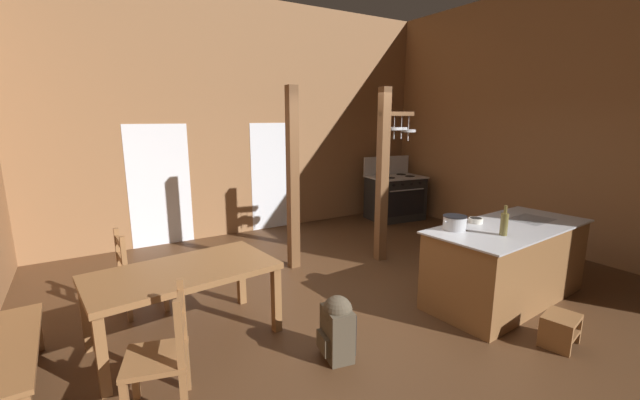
{
  "coord_description": "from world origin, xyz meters",
  "views": [
    {
      "loc": [
        -2.75,
        -3.39,
        2.15
      ],
      "look_at": [
        -0.27,
        0.71,
        1.15
      ],
      "focal_mm": 22.12,
      "sensor_mm": 36.0,
      "label": 1
    }
  ],
  "objects": [
    {
      "name": "ground_plane",
      "position": [
        0.0,
        0.0,
        -0.05
      ],
      "size": [
        8.27,
        7.99,
        0.1
      ],
      "primitive_type": "cube",
      "color": "#4C301C"
    },
    {
      "name": "wall_back",
      "position": [
        0.0,
        3.66,
        2.12
      ],
      "size": [
        8.27,
        0.14,
        4.23
      ],
      "primitive_type": "cube",
      "color": "#93663F",
      "rests_on": "ground_plane"
    },
    {
      "name": "wall_right",
      "position": [
        3.8,
        0.0,
        2.12
      ],
      "size": [
        0.14,
        7.99,
        4.23
      ],
      "primitive_type": "cube",
      "color": "#93663F",
      "rests_on": "ground_plane"
    },
    {
      "name": "glazed_door_back_left",
      "position": [
        -1.68,
        3.59,
        1.02
      ],
      "size": [
        1.0,
        0.01,
        2.05
      ],
      "primitive_type": "cube",
      "color": "white",
      "rests_on": "ground_plane"
    },
    {
      "name": "glazed_panel_back_right",
      "position": [
        0.37,
        3.59,
        1.02
      ],
      "size": [
        0.84,
        0.01,
        2.05
      ],
      "primitive_type": "cube",
      "color": "white",
      "rests_on": "ground_plane"
    },
    {
      "name": "kitchen_island",
      "position": [
        1.45,
        -0.75,
        0.46
      ],
      "size": [
        2.24,
        1.15,
        0.92
      ],
      "color": "brown",
      "rests_on": "ground_plane"
    },
    {
      "name": "stove_range",
      "position": [
        2.91,
        2.86,
        0.48
      ],
      "size": [
        1.22,
        0.93,
        1.32
      ],
      "color": "black",
      "rests_on": "ground_plane"
    },
    {
      "name": "support_post_with_pot_rack",
      "position": [
        1.08,
        1.09,
        1.4
      ],
      "size": [
        0.64,
        0.26,
        2.58
      ],
      "color": "brown",
      "rests_on": "ground_plane"
    },
    {
      "name": "support_post_center",
      "position": [
        -0.24,
        1.5,
        1.29
      ],
      "size": [
        0.14,
        0.14,
        2.58
      ],
      "color": "brown",
      "rests_on": "ground_plane"
    },
    {
      "name": "step_stool",
      "position": [
        1.0,
        -1.64,
        0.18
      ],
      "size": [
        0.41,
        0.35,
        0.3
      ],
      "color": "olive",
      "rests_on": "ground_plane"
    },
    {
      "name": "dining_table",
      "position": [
        -2.05,
        0.3,
        0.65
      ],
      "size": [
        1.79,
        1.09,
        0.74
      ],
      "color": "brown",
      "rests_on": "ground_plane"
    },
    {
      "name": "ladderback_chair_near_window",
      "position": [
        -2.37,
        1.2,
        0.45
      ],
      "size": [
        0.47,
        0.47,
        0.95
      ],
      "color": "olive",
      "rests_on": "ground_plane"
    },
    {
      "name": "ladderback_chair_by_post",
      "position": [
        -2.4,
        -0.59,
        0.45
      ],
      "size": [
        0.54,
        0.54,
        0.95
      ],
      "color": "olive",
      "rests_on": "ground_plane"
    },
    {
      "name": "bench_along_left_wall",
      "position": [
        -3.38,
        0.18,
        0.31
      ],
      "size": [
        0.4,
        1.45,
        0.44
      ],
      "color": "brown",
      "rests_on": "ground_plane"
    },
    {
      "name": "backpack",
      "position": [
        -0.95,
        -0.7,
        0.31
      ],
      "size": [
        0.34,
        0.36,
        0.6
      ],
      "color": "#4C4233",
      "rests_on": "ground_plane"
    },
    {
      "name": "stockpot_on_counter",
      "position": [
        0.75,
        -0.53,
        1.0
      ],
      "size": [
        0.33,
        0.26,
        0.16
      ],
      "color": "#B7BABF",
      "rests_on": "kitchen_island"
    },
    {
      "name": "mixing_bowl_on_counter",
      "position": [
        1.2,
        -0.46,
        0.95
      ],
      "size": [
        0.16,
        0.16,
        0.06
      ],
      "color": "silver",
      "rests_on": "kitchen_island"
    },
    {
      "name": "bottle_tall_on_counter",
      "position": [
        1.02,
        -0.95,
        1.05
      ],
      "size": [
        0.08,
        0.08,
        0.33
      ],
      "color": "brown",
      "rests_on": "kitchen_island"
    }
  ]
}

